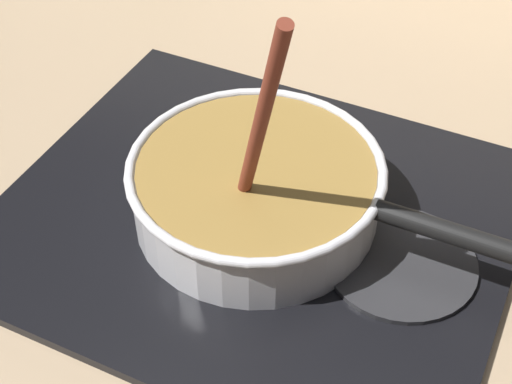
% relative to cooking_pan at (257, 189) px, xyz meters
% --- Properties ---
extents(ground, '(2.40, 1.60, 0.04)m').
position_rel_cooking_pan_xyz_m(ground, '(0.02, -0.14, -0.07)').
color(ground, '#9E8466').
extents(hob_plate, '(0.56, 0.48, 0.01)m').
position_rel_cooking_pan_xyz_m(hob_plate, '(-0.00, 0.00, -0.05)').
color(hob_plate, black).
rests_on(hob_plate, ground).
extents(burner_ring, '(0.19, 0.19, 0.01)m').
position_rel_cooking_pan_xyz_m(burner_ring, '(-0.00, 0.00, -0.04)').
color(burner_ring, '#592D0C').
rests_on(burner_ring, hob_plate).
extents(spare_burner, '(0.16, 0.16, 0.01)m').
position_rel_cooking_pan_xyz_m(spare_burner, '(0.17, 0.00, -0.04)').
color(spare_burner, '#262628').
rests_on(spare_burner, hob_plate).
extents(cooking_pan, '(0.44, 0.28, 0.31)m').
position_rel_cooking_pan_xyz_m(cooking_pan, '(0.00, 0.00, 0.00)').
color(cooking_pan, silver).
rests_on(cooking_pan, hob_plate).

